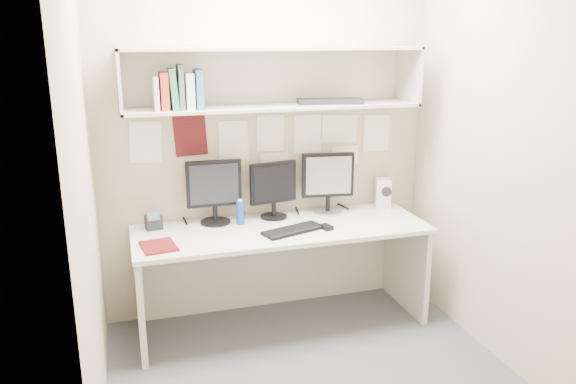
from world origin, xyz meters
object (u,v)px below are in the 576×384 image
object	(u,v)px
speaker	(383,193)
maroon_notebook	(159,246)
keyboard	(293,230)
desk_phone	(154,222)
monitor_center	(273,187)
monitor_right	(328,180)
monitor_left	(214,189)
desk	(282,276)

from	to	relation	value
speaker	maroon_notebook	size ratio (longest dim) A/B	0.89
keyboard	desk_phone	distance (m)	0.94
monitor_center	monitor_right	bearing A→B (deg)	-9.62
keyboard	maroon_notebook	size ratio (longest dim) A/B	1.73
desk_phone	speaker	bearing A→B (deg)	-7.84
monitor_left	monitor_right	bearing A→B (deg)	1.12
keyboard	desk_phone	world-z (taller)	desk_phone
desk	monitor_left	bearing A→B (deg)	152.36
monitor_center	keyboard	world-z (taller)	monitor_center
monitor_right	maroon_notebook	bearing A→B (deg)	-155.96
monitor_center	desk_phone	size ratio (longest dim) A/B	3.14
monitor_center	desk_phone	distance (m)	0.86
desk	speaker	world-z (taller)	speaker
monitor_right	keyboard	distance (m)	0.55
monitor_center	maroon_notebook	bearing A→B (deg)	-165.55
desk	speaker	size ratio (longest dim) A/B	9.10
monitor_left	speaker	world-z (taller)	monitor_left
desk	monitor_left	distance (m)	0.77
monitor_center	maroon_notebook	size ratio (longest dim) A/B	1.64
desk	monitor_center	world-z (taller)	monitor_center
monitor_center	speaker	size ratio (longest dim) A/B	1.84
desk	monitor_center	bearing A→B (deg)	89.05
desk	monitor_left	xyz separation A→B (m)	(-0.42, 0.22, 0.61)
monitor_center	monitor_right	size ratio (longest dim) A/B	0.91
monitor_right	speaker	size ratio (longest dim) A/B	2.03
maroon_notebook	desk	bearing A→B (deg)	2.47
maroon_notebook	monitor_left	bearing A→B (deg)	33.90
monitor_right	speaker	distance (m)	0.48
monitor_right	speaker	bearing A→B (deg)	9.42
monitor_left	speaker	bearing A→B (deg)	1.83
keyboard	speaker	world-z (taller)	speaker
speaker	desk_phone	xyz separation A→B (m)	(-1.71, -0.03, -0.06)
keyboard	maroon_notebook	bearing A→B (deg)	163.89
desk	maroon_notebook	bearing A→B (deg)	-169.49
monitor_left	maroon_notebook	bearing A→B (deg)	-136.93
monitor_left	speaker	size ratio (longest dim) A/B	2.02
desk	monitor_right	world-z (taller)	monitor_right
desk	monitor_left	size ratio (longest dim) A/B	4.51
maroon_notebook	monitor_right	bearing A→B (deg)	8.59
desk	keyboard	xyz separation A→B (m)	(0.05, -0.12, 0.37)
desk	desk_phone	size ratio (longest dim) A/B	15.49
monitor_center	speaker	xyz separation A→B (m)	(0.87, 0.02, -0.11)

